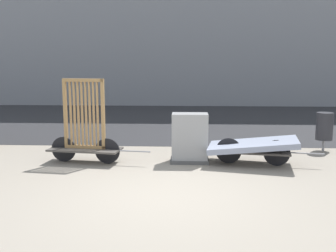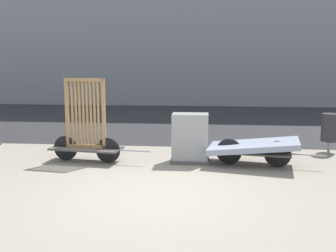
{
  "view_description": "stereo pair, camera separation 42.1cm",
  "coord_description": "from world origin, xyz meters",
  "px_view_note": "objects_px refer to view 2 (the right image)",
  "views": [
    {
      "loc": [
        0.4,
        -6.34,
        2.2
      ],
      "look_at": [
        0.0,
        2.17,
        0.85
      ],
      "focal_mm": 42.0,
      "sensor_mm": 36.0,
      "label": 1
    },
    {
      "loc": [
        0.82,
        -6.31,
        2.2
      ],
      "look_at": [
        0.0,
        2.17,
        0.85
      ],
      "focal_mm": 42.0,
      "sensor_mm": 36.0,
      "label": 2
    }
  ],
  "objects_px": {
    "bike_cart_with_bedframe": "(86,134)",
    "utility_cabinet": "(190,140)",
    "bike_cart_with_mattress": "(253,147)",
    "trash_bin": "(330,128)"
  },
  "relations": [
    {
      "from": "bike_cart_with_bedframe",
      "to": "bike_cart_with_mattress",
      "type": "xyz_separation_m",
      "value": [
        3.71,
        0.0,
        -0.22
      ]
    },
    {
      "from": "bike_cart_with_mattress",
      "to": "trash_bin",
      "type": "relative_size",
      "value": 2.54
    },
    {
      "from": "bike_cart_with_bedframe",
      "to": "trash_bin",
      "type": "distance_m",
      "value": 5.92
    },
    {
      "from": "bike_cart_with_mattress",
      "to": "utility_cabinet",
      "type": "bearing_deg",
      "value": -176.82
    },
    {
      "from": "bike_cart_with_bedframe",
      "to": "bike_cart_with_mattress",
      "type": "bearing_deg",
      "value": 7.74
    },
    {
      "from": "bike_cart_with_bedframe",
      "to": "utility_cabinet",
      "type": "bearing_deg",
      "value": 11.45
    },
    {
      "from": "bike_cart_with_bedframe",
      "to": "utility_cabinet",
      "type": "relative_size",
      "value": 2.09
    },
    {
      "from": "trash_bin",
      "to": "utility_cabinet",
      "type": "bearing_deg",
      "value": -159.16
    },
    {
      "from": "bike_cart_with_bedframe",
      "to": "utility_cabinet",
      "type": "distance_m",
      "value": 2.34
    },
    {
      "from": "bike_cart_with_mattress",
      "to": "trash_bin",
      "type": "xyz_separation_m",
      "value": [
        2.03,
        1.45,
        0.22
      ]
    }
  ]
}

